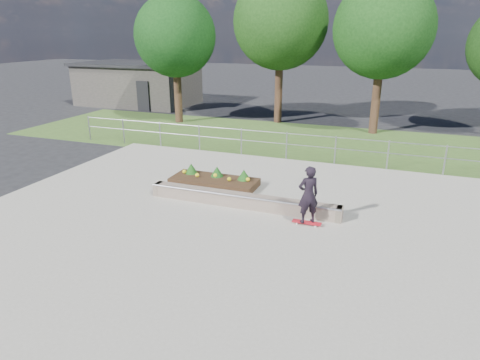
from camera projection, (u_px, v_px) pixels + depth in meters
name	position (u px, v px, depth m)	size (l,w,h in m)	color
ground	(213.00, 236.00, 11.28)	(120.00, 120.00, 0.00)	black
grass_verge	(304.00, 141.00, 20.99)	(30.00, 8.00, 0.02)	#355220
concrete_slab	(213.00, 235.00, 11.27)	(15.00, 15.00, 0.06)	gray
fence	(287.00, 142.00, 17.65)	(20.06, 0.06, 1.20)	#93969B
building	(138.00, 83.00, 31.35)	(8.40, 5.40, 3.00)	#33302D
tree_far_left	(175.00, 36.00, 23.83)	(4.55, 4.55, 7.15)	#331F14
tree_mid_left	(281.00, 22.00, 23.52)	(5.25, 5.25, 8.25)	#311C13
tree_mid_right	(383.00, 29.00, 20.93)	(4.90, 4.90, 7.70)	#331F14
grind_ledge	(242.00, 200.00, 12.94)	(6.00, 0.44, 0.43)	#6B5B4F
planter_bed	(215.00, 180.00, 14.80)	(3.00, 1.20, 0.61)	black
skateboarder	(308.00, 195.00, 11.50)	(0.80, 0.65, 1.69)	white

